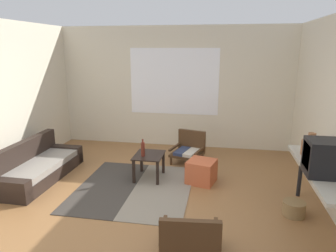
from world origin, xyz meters
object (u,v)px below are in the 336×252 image
Objects in this scene: clay_vase at (311,147)px; console_shelf at (320,175)px; armchair_by_window at (189,148)px; glass_bottle at (143,149)px; couch at (36,167)px; crt_television at (328,158)px; wicker_basket at (294,208)px; ottoman_orange at (201,171)px; armchair_striped_foreground at (190,237)px; coffee_table at (149,160)px.

console_shelf is at bearing -90.00° from clay_vase.
glass_bottle is at bearing -123.17° from armchair_by_window.
couch is at bearing 170.28° from console_shelf.
crt_television reaches higher than glass_bottle.
ottoman_orange is at bearing 147.10° from wicker_basket.
couch reaches higher than wicker_basket.
crt_television is (1.49, 0.66, 0.76)m from armchair_striped_foreground.
armchair_by_window is 2.25× the size of clay_vase.
couch is at bearing -172.88° from ottoman_orange.
crt_television is 2.82m from glass_bottle.
wicker_basket is at bearing -6.85° from couch.
armchair_striped_foreground is at bearing -139.59° from wicker_basket.
couch is 2.83m from armchair_by_window.
console_shelf is (1.50, 0.86, 0.48)m from armchair_striped_foreground.
armchair_striped_foreground is at bearing -150.00° from console_shelf.
glass_bottle is at bearing 154.07° from crt_television.
couch reaches higher than armchair_striped_foreground.
ottoman_orange is 1.45× the size of glass_bottle.
armchair_striped_foreground is at bearing -156.17° from crt_television.
console_shelf reaches higher than armchair_striped_foreground.
crt_television is at bearing -28.36° from coffee_table.
console_shelf is 2.71m from glass_bottle.
console_shelf is 5.97× the size of clay_vase.
crt_television is at bearing -40.82° from ottoman_orange.
coffee_table is 1.94× the size of glass_bottle.
clay_vase is at bearing 42.37° from armchair_striped_foreground.
clay_vase is (2.43, -0.60, 0.57)m from coffee_table.
console_shelf is 0.69m from wicker_basket.
console_shelf reaches higher than wicker_basket.
wicker_basket is at bearing -18.34° from glass_bottle.
ottoman_orange reaches higher than wicker_basket.
wicker_basket is (2.31, -0.77, -0.46)m from glass_bottle.
armchair_striped_foreground is 2.13m from clay_vase.
armchair_striped_foreground is 2.30× the size of wicker_basket.
crt_television reaches higher than coffee_table.
console_shelf reaches higher than couch.
wicker_basket is at bearing 40.41° from armchair_striped_foreground.
console_shelf is 6.17× the size of wicker_basket.
crt_television is (4.35, -0.95, 0.80)m from couch.
coffee_table is 1.21× the size of crt_television.
ottoman_orange is 2.16m from crt_television.
console_shelf is at bearing 30.00° from armchair_striped_foreground.
glass_bottle is at bearing 118.29° from armchair_striped_foreground.
couch reaches higher than armchair_by_window.
coffee_table is 1.96× the size of wicker_basket.
couch is at bearing -152.83° from armchair_by_window.
ottoman_orange is 1.94m from console_shelf.
coffee_table is at bearing -122.21° from armchair_by_window.
armchair_by_window is (2.52, 1.29, 0.07)m from couch.
couch is 2.67× the size of armchair_striped_foreground.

